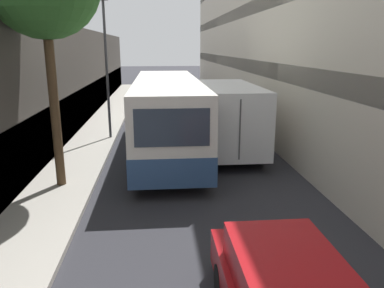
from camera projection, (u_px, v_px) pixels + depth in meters
ground_plane at (188, 161)px, 14.75m from camera, size 150.00×150.00×0.00m
sidewalk_left at (78, 162)px, 14.36m from camera, size 2.08×60.00×0.14m
building_left_shopfront at (13, 101)px, 13.57m from camera, size 2.40×60.00×5.42m
bus at (167, 114)px, 15.73m from camera, size 2.59×11.05×3.08m
box_truck at (222, 114)px, 16.27m from camera, size 2.47×7.86×2.87m
panel_van at (150, 93)px, 27.77m from camera, size 1.94×4.54×1.87m
street_lamp at (105, 40)px, 16.95m from camera, size 0.36×0.80×6.50m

